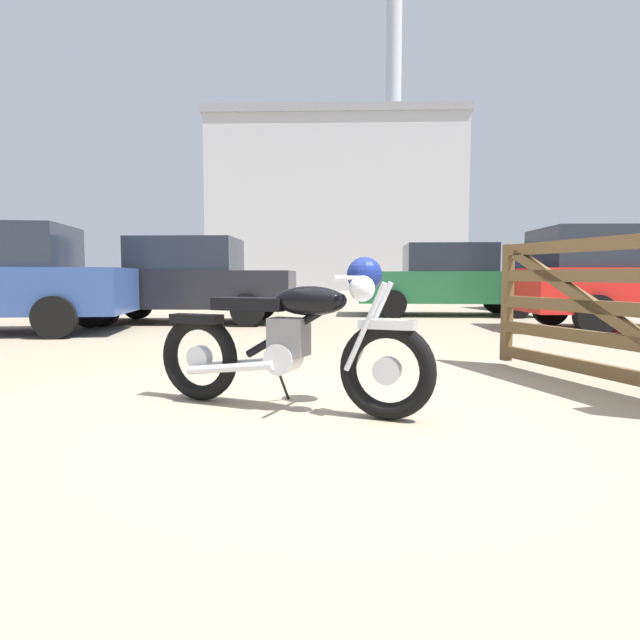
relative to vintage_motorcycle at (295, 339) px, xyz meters
name	(u,v)px	position (x,y,z in m)	size (l,w,h in m)	color
ground_plane	(333,412)	(0.26, -0.08, -0.49)	(80.00, 80.00, 0.00)	gray
vintage_motorcycle	(295,339)	(0.00, 0.00, 0.00)	(1.95, 0.94, 1.07)	black
timber_gate	(629,305)	(2.57, 0.41, 0.21)	(0.86, 2.47, 1.60)	brown
blue_hatchback_right	(187,281)	(-2.35, 7.02, 0.34)	(4.29, 2.09, 1.67)	black
white_estate_far	(559,276)	(7.18, 11.53, 0.43)	(4.14, 2.36, 1.78)	black
pale_sedan_back	(448,280)	(3.33, 8.92, 0.34)	(4.32, 2.18, 1.67)	black
industrial_building	(336,209)	(1.91, 35.72, 5.27)	(17.20, 13.14, 21.47)	#B2B2B7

